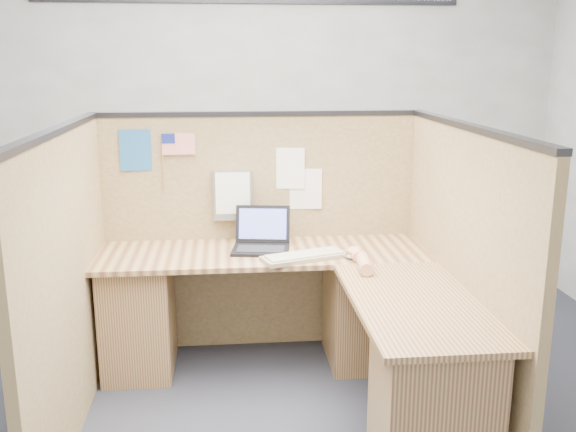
{
  "coord_description": "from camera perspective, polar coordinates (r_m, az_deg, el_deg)",
  "views": [
    {
      "loc": [
        -0.21,
        -2.97,
        1.84
      ],
      "look_at": [
        0.13,
        0.5,
        0.99
      ],
      "focal_mm": 40.0,
      "sensor_mm": 36.0,
      "label": 1
    }
  ],
  "objects": [
    {
      "name": "floor",
      "position": [
        3.5,
        -1.4,
        -17.93
      ],
      "size": [
        5.0,
        5.0,
        0.0
      ],
      "primitive_type": "plane",
      "color": "black",
      "rests_on": "ground"
    },
    {
      "name": "wall_back",
      "position": [
        5.25,
        -3.34,
        8.93
      ],
      "size": [
        5.0,
        0.0,
        5.0
      ],
      "primitive_type": "plane",
      "rotation": [
        1.57,
        0.0,
        0.0
      ],
      "color": "gray",
      "rests_on": "floor"
    },
    {
      "name": "wall_front",
      "position": [
        0.87,
        9.53,
        -16.77
      ],
      "size": [
        5.0,
        0.0,
        5.0
      ],
      "primitive_type": "plane",
      "rotation": [
        -1.57,
        0.0,
        0.0
      ],
      "color": "gray",
      "rests_on": "floor"
    },
    {
      "name": "cubicle_partitions",
      "position": [
        3.57,
        -1.98,
        -3.72
      ],
      "size": [
        2.06,
        1.83,
        1.53
      ],
      "color": "brown",
      "rests_on": "floor"
    },
    {
      "name": "l_desk",
      "position": [
        3.59,
        1.19,
        -10.03
      ],
      "size": [
        1.95,
        1.75,
        0.73
      ],
      "color": "brown",
      "rests_on": "floor"
    },
    {
      "name": "laptop",
      "position": [
        3.86,
        -2.51,
        -2.03
      ],
      "size": [
        0.36,
        0.36,
        0.24
      ],
      "rotation": [
        0.0,
        0.0,
        -0.15
      ],
      "color": "black",
      "rests_on": "l_desk"
    },
    {
      "name": "keyboard",
      "position": [
        3.67,
        1.46,
        -3.61
      ],
      "size": [
        0.52,
        0.32,
        0.03
      ],
      "rotation": [
        0.0,
        0.0,
        0.33
      ],
      "color": "gray",
      "rests_on": "l_desk"
    },
    {
      "name": "mouse",
      "position": [
        3.69,
        5.93,
        -3.48
      ],
      "size": [
        0.12,
        0.09,
        0.04
      ],
      "primitive_type": "ellipsoid",
      "rotation": [
        0.0,
        0.0,
        0.27
      ],
      "color": "silver",
      "rests_on": "l_desk"
    },
    {
      "name": "hand_forearm",
      "position": [
        3.56,
        6.52,
        -3.88
      ],
      "size": [
        0.11,
        0.37,
        0.08
      ],
      "color": "tan",
      "rests_on": "l_desk"
    },
    {
      "name": "blue_poster",
      "position": [
        4.02,
        -13.4,
        5.71
      ],
      "size": [
        0.19,
        0.01,
        0.25
      ],
      "primitive_type": "cube",
      "rotation": [
        0.0,
        0.0,
        0.04
      ],
      "color": "#215A9A",
      "rests_on": "cubicle_partitions"
    },
    {
      "name": "american_flag",
      "position": [
        3.98,
        -10.04,
        6.14
      ],
      "size": [
        0.2,
        0.01,
        0.35
      ],
      "color": "olive",
      "rests_on": "cubicle_partitions"
    },
    {
      "name": "file_holder",
      "position": [
        4.0,
        -4.93,
        1.85
      ],
      "size": [
        0.24,
        0.05,
        0.31
      ],
      "color": "slate",
      "rests_on": "cubicle_partitions"
    },
    {
      "name": "paper_left",
      "position": [
        4.02,
        0.03,
        4.25
      ],
      "size": [
        0.2,
        0.03,
        0.26
      ],
      "primitive_type": "cube",
      "rotation": [
        0.0,
        0.0,
        -0.11
      ],
      "color": "white",
      "rests_on": "cubicle_partitions"
    },
    {
      "name": "paper_right",
      "position": [
        4.05,
        1.58,
        2.42
      ],
      "size": [
        0.2,
        0.02,
        0.26
      ],
      "primitive_type": "cube",
      "rotation": [
        0.0,
        0.0,
        -0.07
      ],
      "color": "white",
      "rests_on": "cubicle_partitions"
    }
  ]
}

